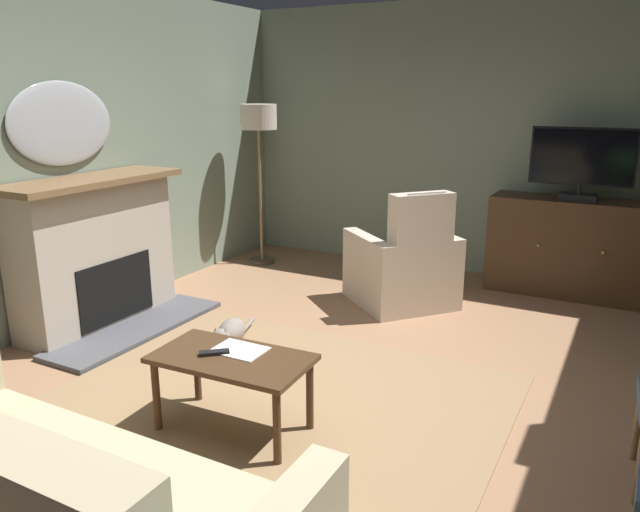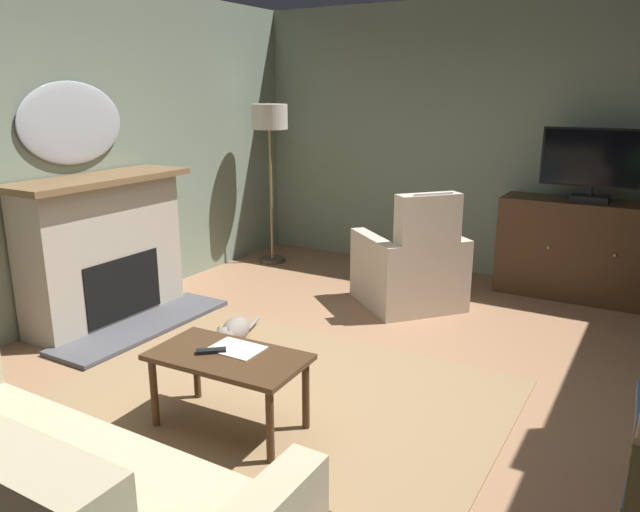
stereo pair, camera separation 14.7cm
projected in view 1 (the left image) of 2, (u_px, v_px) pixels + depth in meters
The scene contains 14 objects.
ground_plane at pixel (316, 404), 3.88m from camera, with size 5.66×7.21×0.04m, color #936B4C.
wall_back at pixel (469, 140), 6.36m from camera, with size 5.66×0.10×2.82m, color gray.
wall_left at pixel (22, 158), 4.68m from camera, with size 0.10×7.21×2.82m, color gray.
rug_central at pixel (292, 389), 4.02m from camera, with size 2.77×1.86×0.01m, color #8E704C.
fireplace at pixel (97, 256), 5.03m from camera, with size 0.90×1.59×1.24m.
wall_mirror_oval at pixel (62, 124), 4.86m from camera, with size 0.06×1.00×0.67m, color #B2B7BF.
tv_cabinet at pixel (572, 250), 5.79m from camera, with size 1.54×0.49×0.93m.
television at pixel (582, 162), 5.52m from camera, with size 0.91×0.20×0.66m.
coffee_table at pixel (232, 366), 3.45m from camera, with size 0.92×0.53×0.47m.
tv_remote at pixel (214, 353), 3.45m from camera, with size 0.17×0.05×0.02m, color black.
folded_newspaper at pixel (239, 350), 3.50m from camera, with size 0.30×0.22×0.01m, color silver.
armchair_angled_to_table at pixel (404, 268), 5.55m from camera, with size 1.16×1.16×1.10m.
cat at pixel (230, 333), 4.70m from camera, with size 0.27×0.65×0.22m.
floor_lamp at pixel (259, 131), 6.62m from camera, with size 0.40×0.40×1.77m.
Camera 1 is at (1.67, -3.07, 1.92)m, focal length 34.14 mm.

